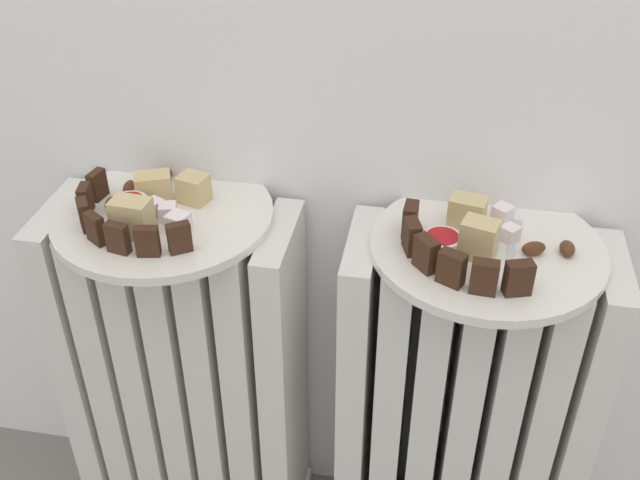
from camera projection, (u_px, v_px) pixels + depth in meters
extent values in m
cube|color=silver|center=(92.00, 361.00, 1.16)|extent=(0.04, 0.16, 0.57)
cube|color=silver|center=(123.00, 365.00, 1.15)|extent=(0.04, 0.16, 0.57)
cube|color=silver|center=(155.00, 369.00, 1.14)|extent=(0.04, 0.16, 0.57)
cube|color=silver|center=(186.00, 373.00, 1.13)|extent=(0.04, 0.16, 0.57)
cube|color=silver|center=(218.00, 378.00, 1.13)|extent=(0.04, 0.16, 0.57)
cube|color=silver|center=(251.00, 382.00, 1.12)|extent=(0.04, 0.16, 0.57)
cube|color=silver|center=(284.00, 386.00, 1.11)|extent=(0.04, 0.16, 0.57)
cube|color=silver|center=(356.00, 396.00, 1.10)|extent=(0.04, 0.16, 0.57)
cube|color=silver|center=(391.00, 401.00, 1.09)|extent=(0.04, 0.16, 0.57)
cube|color=silver|center=(426.00, 405.00, 1.08)|extent=(0.04, 0.16, 0.57)
cube|color=silver|center=(461.00, 410.00, 1.07)|extent=(0.04, 0.16, 0.57)
cube|color=silver|center=(497.00, 415.00, 1.07)|extent=(0.04, 0.16, 0.57)
cube|color=silver|center=(534.00, 420.00, 1.06)|extent=(0.04, 0.16, 0.57)
cube|color=silver|center=(571.00, 425.00, 1.05)|extent=(0.04, 0.16, 0.57)
cylinder|color=silver|center=(164.00, 215.00, 0.97)|extent=(0.29, 0.29, 0.01)
cylinder|color=silver|center=(487.00, 248.00, 0.91)|extent=(0.29, 0.29, 0.01)
cube|color=#382114|center=(97.00, 185.00, 0.98)|extent=(0.02, 0.03, 0.04)
cube|color=#382114|center=(85.00, 199.00, 0.95)|extent=(0.02, 0.03, 0.04)
cube|color=#382114|center=(84.00, 215.00, 0.92)|extent=(0.03, 0.03, 0.04)
cube|color=#382114|center=(95.00, 229.00, 0.90)|extent=(0.03, 0.03, 0.04)
cube|color=#382114|center=(117.00, 238.00, 0.88)|extent=(0.03, 0.02, 0.04)
cube|color=#382114|center=(147.00, 241.00, 0.87)|extent=(0.03, 0.02, 0.04)
cube|color=#382114|center=(179.00, 238.00, 0.88)|extent=(0.03, 0.03, 0.04)
cube|color=tan|center=(154.00, 187.00, 0.98)|extent=(0.06, 0.05, 0.04)
cube|color=tan|center=(194.00, 189.00, 0.98)|extent=(0.04, 0.04, 0.04)
cube|color=tan|center=(132.00, 218.00, 0.91)|extent=(0.05, 0.04, 0.05)
cube|color=white|center=(154.00, 207.00, 0.96)|extent=(0.03, 0.03, 0.02)
cube|color=white|center=(178.00, 223.00, 0.92)|extent=(0.03, 0.03, 0.03)
cube|color=white|center=(168.00, 212.00, 0.94)|extent=(0.03, 0.03, 0.02)
ellipsoid|color=#4C2814|center=(164.00, 176.00, 1.02)|extent=(0.03, 0.03, 0.02)
ellipsoid|color=#4C2814|center=(129.00, 187.00, 1.00)|extent=(0.02, 0.03, 0.02)
ellipsoid|color=#4C2814|center=(112.00, 203.00, 0.97)|extent=(0.02, 0.03, 0.02)
cylinder|color=white|center=(130.00, 209.00, 0.95)|extent=(0.05, 0.05, 0.03)
cylinder|color=#B21419|center=(129.00, 204.00, 0.94)|extent=(0.04, 0.04, 0.01)
cube|color=#382114|center=(410.00, 219.00, 0.91)|extent=(0.02, 0.03, 0.04)
cube|color=#382114|center=(412.00, 237.00, 0.88)|extent=(0.03, 0.03, 0.04)
cube|color=#382114|center=(426.00, 254.00, 0.85)|extent=(0.03, 0.03, 0.04)
cube|color=#382114|center=(451.00, 268.00, 0.83)|extent=(0.03, 0.03, 0.04)
cube|color=#382114|center=(484.00, 277.00, 0.82)|extent=(0.03, 0.02, 0.04)
cube|color=#382114|center=(518.00, 278.00, 0.81)|extent=(0.03, 0.03, 0.04)
cube|color=tan|center=(467.00, 212.00, 0.93)|extent=(0.05, 0.04, 0.04)
cube|color=tan|center=(479.00, 239.00, 0.87)|extent=(0.05, 0.04, 0.05)
cube|color=white|center=(489.00, 235.00, 0.90)|extent=(0.02, 0.02, 0.02)
cube|color=white|center=(510.00, 233.00, 0.91)|extent=(0.03, 0.03, 0.02)
cube|color=white|center=(502.00, 214.00, 0.94)|extent=(0.03, 0.03, 0.02)
ellipsoid|color=#4C2814|center=(534.00, 248.00, 0.88)|extent=(0.03, 0.03, 0.02)
ellipsoid|color=#4C2814|center=(458.00, 261.00, 0.86)|extent=(0.02, 0.03, 0.02)
ellipsoid|color=#4C2814|center=(567.00, 248.00, 0.88)|extent=(0.02, 0.03, 0.02)
cylinder|color=white|center=(442.00, 243.00, 0.89)|extent=(0.05, 0.05, 0.02)
cylinder|color=#B21419|center=(442.00, 239.00, 0.89)|extent=(0.04, 0.04, 0.01)
cube|color=#B7B7BC|center=(512.00, 247.00, 0.90)|extent=(0.01, 0.06, 0.00)
cube|color=#B7B7BC|center=(514.00, 225.00, 0.94)|extent=(0.02, 0.02, 0.00)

